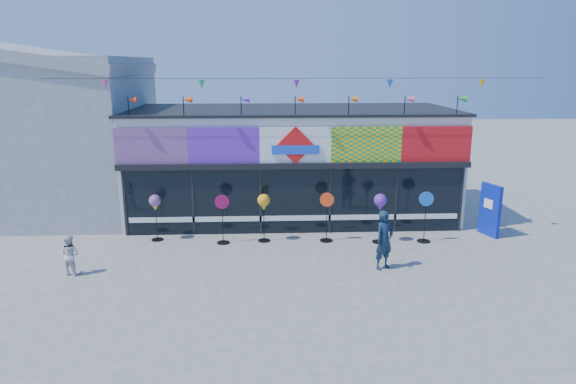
{
  "coord_description": "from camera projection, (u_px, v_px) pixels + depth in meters",
  "views": [
    {
      "loc": [
        -1.02,
        -13.61,
        5.76
      ],
      "look_at": [
        -0.31,
        2.0,
        1.83
      ],
      "focal_mm": 32.0,
      "sensor_mm": 36.0,
      "label": 1
    }
  ],
  "objects": [
    {
      "name": "spinner_3",
      "position": [
        327.0,
        216.0,
        16.92
      ],
      "size": [
        0.47,
        0.42,
        1.66
      ],
      "color": "black",
      "rests_on": "ground"
    },
    {
      "name": "spinner_5",
      "position": [
        425.0,
        216.0,
        16.84
      ],
      "size": [
        0.48,
        0.44,
        1.71
      ],
      "color": "black",
      "rests_on": "ground"
    },
    {
      "name": "adult_man",
      "position": [
        384.0,
        240.0,
        14.64
      ],
      "size": [
        0.75,
        0.69,
        1.73
      ],
      "primitive_type": "imported",
      "rotation": [
        0.0,
        0.0,
        0.58
      ],
      "color": "#13263B",
      "rests_on": "ground"
    },
    {
      "name": "spinner_2",
      "position": [
        264.0,
        204.0,
        16.81
      ],
      "size": [
        0.41,
        0.41,
        1.62
      ],
      "color": "black",
      "rests_on": "ground"
    },
    {
      "name": "kite_shop",
      "position": [
        291.0,
        162.0,
        19.89
      ],
      "size": [
        16.0,
        5.7,
        5.31
      ],
      "color": "silver",
      "rests_on": "ground"
    },
    {
      "name": "spinner_4",
      "position": [
        380.0,
        204.0,
        16.68
      ],
      "size": [
        0.42,
        0.42,
        1.66
      ],
      "color": "black",
      "rests_on": "ground"
    },
    {
      "name": "neighbour_building",
      "position": [
        37.0,
        130.0,
        20.2
      ],
      "size": [
        8.18,
        7.2,
        6.87
      ],
      "color": "#A8ABAE",
      "rests_on": "ground"
    },
    {
      "name": "spinner_1",
      "position": [
        223.0,
        218.0,
        16.71
      ],
      "size": [
        0.46,
        0.42,
        1.64
      ],
      "color": "black",
      "rests_on": "ground"
    },
    {
      "name": "ground",
      "position": [
        302.0,
        271.0,
        14.64
      ],
      "size": [
        80.0,
        80.0,
        0.0
      ],
      "primitive_type": "plane",
      "color": "slate",
      "rests_on": "ground"
    },
    {
      "name": "blue_sign",
      "position": [
        490.0,
        210.0,
        17.5
      ],
      "size": [
        0.42,
        0.89,
        1.8
      ],
      "rotation": [
        0.0,
        0.0,
        0.33
      ],
      "color": "#0B21AB",
      "rests_on": "ground"
    },
    {
      "name": "spinner_0",
      "position": [
        155.0,
        204.0,
        16.91
      ],
      "size": [
        0.4,
        0.4,
        1.57
      ],
      "color": "black",
      "rests_on": "ground"
    },
    {
      "name": "child",
      "position": [
        70.0,
        255.0,
        14.3
      ],
      "size": [
        0.63,
        0.48,
        1.15
      ],
      "primitive_type": "imported",
      "rotation": [
        0.0,
        0.0,
        2.83
      ],
      "color": "silver",
      "rests_on": "ground"
    }
  ]
}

